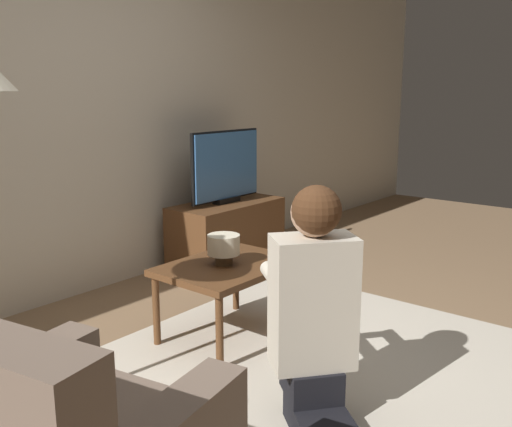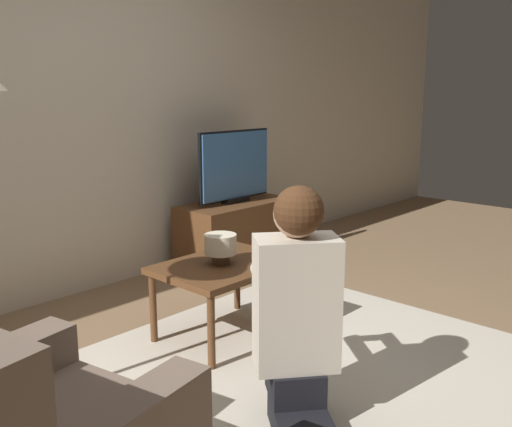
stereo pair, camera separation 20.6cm
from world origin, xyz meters
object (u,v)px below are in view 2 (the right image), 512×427
Objects in this scene: tv at (235,166)px; table_lamp at (220,246)px; person_kneeling at (297,311)px; coffee_table at (225,272)px.

table_lamp is (-1.08, -0.95, -0.26)m from tv.
person_kneeling is 5.67× the size of table_lamp.
person_kneeling is (-0.42, -0.85, 0.12)m from coffee_table.
person_kneeling reaches higher than coffee_table.
person_kneeling is (-1.47, -1.81, -0.29)m from tv.
coffee_table is 0.16m from table_lamp.
coffee_table is 4.15× the size of table_lamp.
coffee_table is at bearing -77.18° from person_kneeling.
tv is 0.73× the size of person_kneeling.
coffee_table is at bearing -16.54° from table_lamp.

